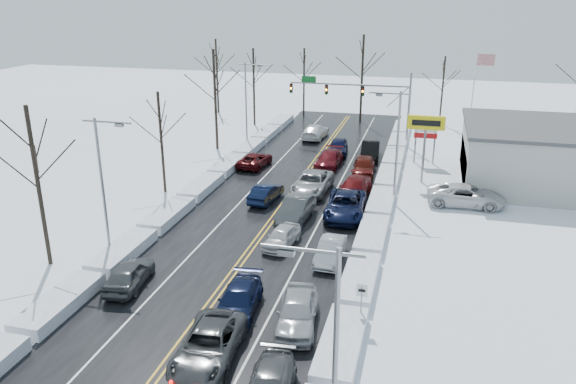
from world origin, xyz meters
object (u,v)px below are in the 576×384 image
(traffic_signal_mast, at_px, (362,95))
(oncoming_car_0, at_px, (266,201))
(tires_plus_sign, at_px, (426,127))
(flagpole, at_px, (475,92))

(traffic_signal_mast, height_order, oncoming_car_0, traffic_signal_mast)
(tires_plus_sign, bearing_deg, flagpole, 71.56)
(tires_plus_sign, xyz_separation_m, flagpole, (4.67, 14.01, 0.93))
(flagpole, relative_size, oncoming_car_0, 2.31)
(traffic_signal_mast, relative_size, oncoming_car_0, 3.07)
(traffic_signal_mast, xyz_separation_m, tires_plus_sign, (7.05, -12.00, -0.49))
(flagpole, distance_m, oncoming_car_0, 28.31)
(flagpole, bearing_deg, traffic_signal_mast, -170.27)
(flagpole, xyz_separation_m, oncoming_car_0, (-16.73, -22.05, -5.93))
(flagpole, height_order, oncoming_car_0, flagpole)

